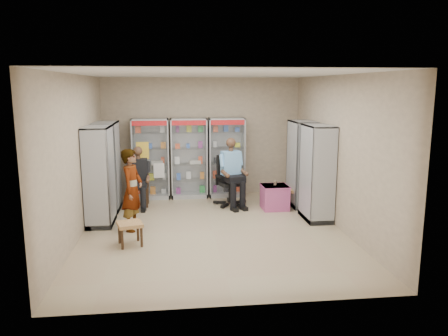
{
  "coord_description": "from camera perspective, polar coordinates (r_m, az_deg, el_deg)",
  "views": [
    {
      "loc": [
        -0.73,
        -8.13,
        2.78
      ],
      "look_at": [
        0.3,
        0.7,
        1.11
      ],
      "focal_mm": 35.0,
      "sensor_mm": 36.0,
      "label": 1
    }
  ],
  "objects": [
    {
      "name": "woven_stool_a",
      "position": [
        10.36,
        8.3,
        -3.83
      ],
      "size": [
        0.53,
        0.53,
        0.43
      ],
      "primitive_type": "cube",
      "rotation": [
        0.0,
        0.0,
        -0.27
      ],
      "color": "#A88C47",
      "rests_on": "floor"
    },
    {
      "name": "wooden_chair",
      "position": [
        10.42,
        -11.0,
        -2.38
      ],
      "size": [
        0.42,
        0.42,
        0.94
      ],
      "primitive_type": "cube",
      "color": "black",
      "rests_on": "floor"
    },
    {
      "name": "seated_customer",
      "position": [
        10.33,
        -11.06,
        -1.36
      ],
      "size": [
        0.44,
        0.6,
        1.34
      ],
      "primitive_type": null,
      "color": "black",
      "rests_on": "floor"
    },
    {
      "name": "woven_stool_b",
      "position": [
        7.99,
        -12.15,
        -8.4
      ],
      "size": [
        0.51,
        0.51,
        0.42
      ],
      "primitive_type": "cube",
      "rotation": [
        0.0,
        0.0,
        0.26
      ],
      "color": "#A97D47",
      "rests_on": "floor"
    },
    {
      "name": "room_shell",
      "position": [
        8.21,
        -1.51,
        4.95
      ],
      "size": [
        5.02,
        6.02,
        3.01
      ],
      "color": "tan",
      "rests_on": "ground"
    },
    {
      "name": "standing_man",
      "position": [
        8.65,
        -11.9,
        -2.81
      ],
      "size": [
        0.54,
        0.67,
        1.61
      ],
      "primitive_type": "imported",
      "rotation": [
        0.0,
        0.0,
        1.27
      ],
      "color": "gray",
      "rests_on": "floor"
    },
    {
      "name": "cabinet_right_near",
      "position": [
        9.3,
        12.05,
        -0.65
      ],
      "size": [
        0.9,
        0.5,
        2.0
      ],
      "primitive_type": "cube",
      "rotation": [
        0.0,
        0.0,
        1.57
      ],
      "color": "#A3A6AA",
      "rests_on": "floor"
    },
    {
      "name": "seated_shopkeeper",
      "position": [
        10.21,
        0.85,
        -0.81
      ],
      "size": [
        0.68,
        0.81,
        1.51
      ],
      "primitive_type": null,
      "rotation": [
        0.0,
        0.0,
        0.3
      ],
      "color": "#63A0C5",
      "rests_on": "floor"
    },
    {
      "name": "cabinet_back_mid",
      "position": [
        11.01,
        -4.58,
        1.29
      ],
      "size": [
        0.9,
        0.5,
        2.0
      ],
      "primitive_type": "cube",
      "color": "#A6A8AD",
      "rests_on": "floor"
    },
    {
      "name": "tea_glass",
      "position": [
        10.05,
        6.71,
        -1.95
      ],
      "size": [
        0.07,
        0.07,
        0.1
      ],
      "primitive_type": "cylinder",
      "color": "#531707",
      "rests_on": "pink_trunk"
    },
    {
      "name": "pink_trunk",
      "position": [
        10.09,
        6.63,
        -3.81
      ],
      "size": [
        0.59,
        0.57,
        0.56
      ],
      "primitive_type": "cube",
      "rotation": [
        0.0,
        0.0,
        0.02
      ],
      "color": "#BB4B7B",
      "rests_on": "floor"
    },
    {
      "name": "cabinet_left_near",
      "position": [
        9.13,
        -15.97,
        -1.03
      ],
      "size": [
        0.9,
        0.5,
        2.0
      ],
      "primitive_type": "cube",
      "rotation": [
        0.0,
        0.0,
        -1.57
      ],
      "color": "silver",
      "rests_on": "floor"
    },
    {
      "name": "office_chair",
      "position": [
        10.29,
        0.81,
        -1.64
      ],
      "size": [
        0.81,
        0.81,
        1.19
      ],
      "primitive_type": "cube",
      "rotation": [
        0.0,
        0.0,
        0.3
      ],
      "color": "black",
      "rests_on": "floor"
    },
    {
      "name": "cabinet_left_far",
      "position": [
        10.2,
        -14.99,
        0.21
      ],
      "size": [
        0.9,
        0.5,
        2.0
      ],
      "primitive_type": "cube",
      "rotation": [
        0.0,
        0.0,
        -1.57
      ],
      "color": "silver",
      "rests_on": "floor"
    },
    {
      "name": "cabinet_back_left",
      "position": [
        11.02,
        -9.52,
        1.18
      ],
      "size": [
        0.9,
        0.5,
        2.0
      ],
      "primitive_type": "cube",
      "color": "silver",
      "rests_on": "floor"
    },
    {
      "name": "cabinet_back_right",
      "position": [
        11.09,
        0.33,
        1.38
      ],
      "size": [
        0.9,
        0.5,
        2.0
      ],
      "primitive_type": "cube",
      "color": "#A1A3A8",
      "rests_on": "floor"
    },
    {
      "name": "floor",
      "position": [
        8.63,
        -1.45,
        -8.18
      ],
      "size": [
        6.0,
        6.0,
        0.0
      ],
      "primitive_type": "plane",
      "color": "tan",
      "rests_on": "ground"
    },
    {
      "name": "cabinet_right_far",
      "position": [
        10.33,
        10.11,
        0.53
      ],
      "size": [
        0.9,
        0.5,
        2.0
      ],
      "primitive_type": "cube",
      "rotation": [
        0.0,
        0.0,
        1.57
      ],
      "color": "#ACAEB4",
      "rests_on": "floor"
    }
  ]
}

